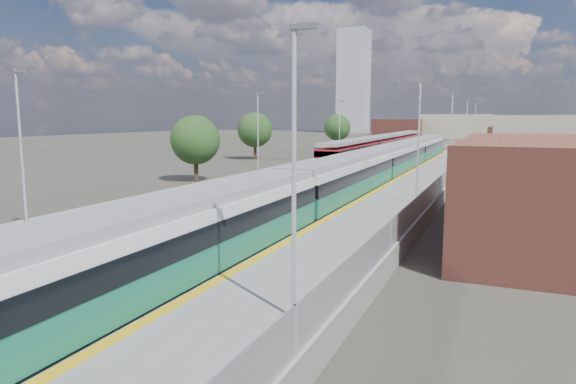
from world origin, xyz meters
The scene contains 11 objects.
ground centered at (0.00, 50.00, 0.00)m, with size 320.00×320.00×0.00m, color #47443A.
ballast_bed centered at (-2.25, 52.50, 0.03)m, with size 10.50×155.00×0.06m, color #565451.
tracks centered at (-1.65, 54.18, 0.11)m, with size 8.96×160.00×0.17m.
platform_right centered at (5.28, 52.49, 0.54)m, with size 4.70×155.00×8.52m.
platform_left centered at (-9.05, 52.49, 0.52)m, with size 4.30×155.00×8.52m.
buildings centered at (-18.12, 138.60, 10.70)m, with size 72.00×185.50×40.00m.
green_train centered at (1.50, 32.91, 2.11)m, with size 2.72×75.85×3.00m.
red_train centered at (-5.50, 67.83, 2.02)m, with size 2.71×55.00×3.42m.
tree_a centered at (-16.05, 32.21, 4.05)m, with size 4.75×4.75×6.44m.
tree_b centered at (-22.51, 57.92, 4.35)m, with size 5.10×5.10×6.91m.
tree_c centered at (-18.05, 83.92, 4.25)m, with size 4.98×4.98×6.75m.
Camera 1 is at (11.48, -9.92, 6.26)m, focal length 32.00 mm.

